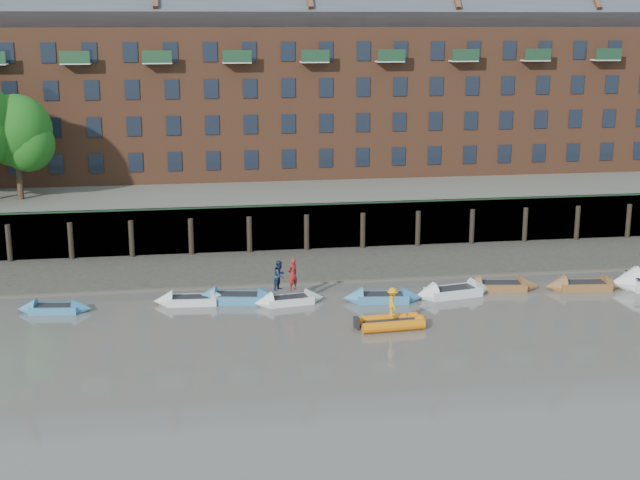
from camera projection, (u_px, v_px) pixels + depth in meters
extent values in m
plane|color=#5E5851|center=(413.00, 364.00, 41.86)|extent=(220.00, 220.00, 0.00)
cube|color=#3D382F|center=(344.00, 264.00, 59.13)|extent=(110.00, 8.00, 0.50)
cube|color=#4C4336|center=(354.00, 278.00, 55.86)|extent=(110.00, 1.60, 0.10)
cube|color=#2D2A26|center=(333.00, 226.00, 62.97)|extent=(110.00, 0.80, 3.20)
cylinder|color=black|center=(9.00, 244.00, 59.14)|extent=(0.36, 0.36, 2.60)
cylinder|color=black|center=(71.00, 242.00, 59.74)|extent=(0.36, 0.36, 2.60)
cylinder|color=black|center=(132.00, 239.00, 60.33)|extent=(0.36, 0.36, 2.60)
cylinder|color=black|center=(191.00, 237.00, 60.93)|extent=(0.36, 0.36, 2.60)
cylinder|color=black|center=(249.00, 235.00, 61.52)|extent=(0.36, 0.36, 2.60)
cylinder|color=black|center=(307.00, 233.00, 62.12)|extent=(0.36, 0.36, 2.60)
cylinder|color=black|center=(363.00, 231.00, 62.71)|extent=(0.36, 0.36, 2.60)
cylinder|color=black|center=(418.00, 229.00, 63.31)|extent=(0.36, 0.36, 2.60)
cylinder|color=black|center=(472.00, 227.00, 63.90)|extent=(0.36, 0.36, 2.60)
cylinder|color=black|center=(525.00, 225.00, 64.50)|extent=(0.36, 0.36, 2.60)
cylinder|color=black|center=(577.00, 223.00, 65.09)|extent=(0.36, 0.36, 2.60)
cylinder|color=black|center=(628.00, 222.00, 65.69)|extent=(0.36, 0.36, 2.60)
cube|color=#264C2D|center=(334.00, 204.00, 62.28)|extent=(110.00, 0.06, 0.10)
cube|color=#5E594D|center=(307.00, 191.00, 76.01)|extent=(110.00, 28.00, 3.20)
cube|color=brown|center=(305.00, 100.00, 75.15)|extent=(80.00, 10.00, 12.00)
cube|color=#42444C|center=(304.00, 12.00, 73.43)|extent=(80.60, 15.56, 15.56)
cube|color=black|center=(16.00, 165.00, 67.92)|extent=(1.10, 0.12, 1.50)
cube|color=black|center=(56.00, 164.00, 68.37)|extent=(1.10, 0.12, 1.50)
cube|color=black|center=(96.00, 163.00, 68.81)|extent=(1.10, 0.12, 1.50)
cube|color=black|center=(136.00, 162.00, 69.26)|extent=(1.10, 0.12, 1.50)
cube|color=black|center=(175.00, 161.00, 69.71)|extent=(1.10, 0.12, 1.50)
cube|color=black|center=(213.00, 160.00, 70.15)|extent=(1.10, 0.12, 1.50)
cube|color=black|center=(251.00, 160.00, 70.60)|extent=(1.10, 0.12, 1.50)
cube|color=black|center=(289.00, 159.00, 71.05)|extent=(1.10, 0.12, 1.50)
cube|color=black|center=(326.00, 158.00, 71.49)|extent=(1.10, 0.12, 1.50)
cube|color=black|center=(362.00, 157.00, 71.94)|extent=(1.10, 0.12, 1.50)
cube|color=black|center=(399.00, 156.00, 72.38)|extent=(1.10, 0.12, 1.50)
cube|color=black|center=(434.00, 155.00, 72.83)|extent=(1.10, 0.12, 1.50)
cube|color=black|center=(469.00, 155.00, 73.28)|extent=(1.10, 0.12, 1.50)
cube|color=black|center=(504.00, 154.00, 73.72)|extent=(1.10, 0.12, 1.50)
cube|color=black|center=(539.00, 153.00, 74.17)|extent=(1.10, 0.12, 1.50)
cube|color=black|center=(573.00, 152.00, 74.62)|extent=(1.10, 0.12, 1.50)
cube|color=black|center=(606.00, 151.00, 75.06)|extent=(1.10, 0.12, 1.50)
cube|color=black|center=(640.00, 151.00, 75.51)|extent=(1.10, 0.12, 1.50)
cube|color=black|center=(13.00, 128.00, 67.25)|extent=(1.10, 0.12, 1.50)
cube|color=black|center=(54.00, 128.00, 67.70)|extent=(1.10, 0.12, 1.50)
cube|color=black|center=(94.00, 127.00, 68.14)|extent=(1.10, 0.12, 1.50)
cube|color=black|center=(134.00, 126.00, 68.59)|extent=(1.10, 0.12, 1.50)
cube|color=black|center=(173.00, 126.00, 69.04)|extent=(1.10, 0.12, 1.50)
cube|color=black|center=(212.00, 125.00, 69.48)|extent=(1.10, 0.12, 1.50)
cube|color=black|center=(251.00, 124.00, 69.93)|extent=(1.10, 0.12, 1.50)
cube|color=black|center=(288.00, 124.00, 70.37)|extent=(1.10, 0.12, 1.50)
cube|color=black|center=(326.00, 123.00, 70.82)|extent=(1.10, 0.12, 1.50)
cube|color=black|center=(363.00, 122.00, 71.27)|extent=(1.10, 0.12, 1.50)
cube|color=black|center=(399.00, 122.00, 71.71)|extent=(1.10, 0.12, 1.50)
cube|color=black|center=(435.00, 121.00, 72.16)|extent=(1.10, 0.12, 1.50)
cube|color=black|center=(471.00, 120.00, 72.61)|extent=(1.10, 0.12, 1.50)
cube|color=black|center=(506.00, 120.00, 73.05)|extent=(1.10, 0.12, 1.50)
cube|color=black|center=(541.00, 119.00, 73.50)|extent=(1.10, 0.12, 1.50)
cube|color=black|center=(575.00, 119.00, 73.94)|extent=(1.10, 0.12, 1.50)
cube|color=black|center=(609.00, 118.00, 74.39)|extent=(1.10, 0.12, 1.50)
cube|color=black|center=(10.00, 91.00, 66.58)|extent=(1.10, 0.12, 1.50)
cube|color=black|center=(51.00, 91.00, 67.03)|extent=(1.10, 0.12, 1.50)
cube|color=black|center=(92.00, 90.00, 67.47)|extent=(1.10, 0.12, 1.50)
cube|color=black|center=(132.00, 90.00, 67.92)|extent=(1.10, 0.12, 1.50)
cube|color=black|center=(172.00, 89.00, 68.37)|extent=(1.10, 0.12, 1.50)
cube|color=black|center=(211.00, 89.00, 68.81)|extent=(1.10, 0.12, 1.50)
cube|color=black|center=(250.00, 88.00, 69.26)|extent=(1.10, 0.12, 1.50)
cube|color=black|center=(288.00, 88.00, 69.70)|extent=(1.10, 0.12, 1.50)
cube|color=black|center=(326.00, 87.00, 70.15)|extent=(1.10, 0.12, 1.50)
cube|color=black|center=(363.00, 87.00, 70.60)|extent=(1.10, 0.12, 1.50)
cube|color=black|center=(400.00, 87.00, 71.04)|extent=(1.10, 0.12, 1.50)
cube|color=black|center=(436.00, 86.00, 71.49)|extent=(1.10, 0.12, 1.50)
cube|color=black|center=(472.00, 86.00, 71.94)|extent=(1.10, 0.12, 1.50)
cube|color=black|center=(508.00, 85.00, 72.38)|extent=(1.10, 0.12, 1.50)
cube|color=black|center=(543.00, 85.00, 72.83)|extent=(1.10, 0.12, 1.50)
cube|color=black|center=(577.00, 85.00, 73.27)|extent=(1.10, 0.12, 1.50)
cube|color=black|center=(612.00, 84.00, 73.72)|extent=(1.10, 0.12, 1.50)
cube|color=black|center=(6.00, 53.00, 65.91)|extent=(1.10, 0.12, 1.50)
cube|color=black|center=(48.00, 53.00, 66.36)|extent=(1.10, 0.12, 1.50)
cube|color=black|center=(90.00, 52.00, 66.80)|extent=(1.10, 0.12, 1.50)
cube|color=black|center=(130.00, 52.00, 67.25)|extent=(1.10, 0.12, 1.50)
cube|color=black|center=(170.00, 52.00, 67.70)|extent=(1.10, 0.12, 1.50)
cube|color=black|center=(210.00, 52.00, 68.14)|extent=(1.10, 0.12, 1.50)
cube|color=black|center=(249.00, 52.00, 68.59)|extent=(1.10, 0.12, 1.50)
cube|color=black|center=(288.00, 51.00, 69.03)|extent=(1.10, 0.12, 1.50)
cube|color=black|center=(326.00, 51.00, 69.48)|extent=(1.10, 0.12, 1.50)
cube|color=black|center=(364.00, 51.00, 69.93)|extent=(1.10, 0.12, 1.50)
cube|color=black|center=(401.00, 51.00, 70.37)|extent=(1.10, 0.12, 1.50)
cube|color=black|center=(437.00, 51.00, 70.82)|extent=(1.10, 0.12, 1.50)
cube|color=black|center=(474.00, 50.00, 71.27)|extent=(1.10, 0.12, 1.50)
cube|color=black|center=(510.00, 50.00, 71.71)|extent=(1.10, 0.12, 1.50)
cube|color=black|center=(545.00, 50.00, 72.16)|extent=(1.10, 0.12, 1.50)
cube|color=black|center=(580.00, 50.00, 72.60)|extent=(1.10, 0.12, 1.50)
cube|color=black|center=(614.00, 50.00, 73.05)|extent=(1.10, 0.12, 1.50)
cylinder|color=#3A281C|center=(19.00, 172.00, 63.72)|extent=(0.44, 0.44, 4.00)
sphere|color=#1E6218|center=(16.00, 130.00, 63.01)|extent=(5.12, 5.12, 5.12)
cube|color=teal|center=(55.00, 309.00, 49.29)|extent=(2.73, 1.49, 0.41)
cone|color=teal|center=(82.00, 308.00, 49.33)|extent=(1.15, 1.29, 1.18)
cone|color=teal|center=(27.00, 309.00, 49.24)|extent=(1.15, 1.29, 1.18)
cube|color=black|center=(54.00, 306.00, 49.24)|extent=(2.27, 1.14, 0.06)
cube|color=silver|center=(192.00, 300.00, 50.73)|extent=(2.87, 1.45, 0.44)
cone|color=silver|center=(221.00, 300.00, 50.86)|extent=(1.17, 1.33, 1.26)
cone|color=silver|center=(163.00, 301.00, 50.60)|extent=(1.17, 1.33, 1.26)
cube|color=black|center=(192.00, 297.00, 50.68)|extent=(2.39, 1.11, 0.06)
cube|color=teal|center=(237.00, 298.00, 51.05)|extent=(3.34, 1.96, 0.49)
cone|color=teal|center=(269.00, 298.00, 51.00)|extent=(1.45, 1.61, 1.42)
cone|color=teal|center=(205.00, 298.00, 51.10)|extent=(1.45, 1.61, 1.42)
cube|color=black|center=(237.00, 294.00, 51.00)|extent=(2.76, 1.51, 0.06)
cube|color=silver|center=(289.00, 300.00, 50.77)|extent=(2.80, 1.60, 0.41)
cone|color=silver|center=(315.00, 298.00, 51.23)|extent=(1.20, 1.34, 1.20)
cone|color=silver|center=(263.00, 303.00, 50.31)|extent=(1.20, 1.34, 1.20)
cube|color=black|center=(289.00, 297.00, 50.73)|extent=(2.32, 1.23, 0.06)
cube|color=teal|center=(382.00, 298.00, 51.17)|extent=(3.07, 1.66, 0.46)
cone|color=teal|center=(412.00, 297.00, 51.23)|extent=(1.29, 1.45, 1.33)
cone|color=teal|center=(353.00, 298.00, 51.10)|extent=(1.29, 1.45, 1.33)
cube|color=black|center=(383.00, 294.00, 51.12)|extent=(2.55, 1.27, 0.06)
cube|color=silver|center=(453.00, 292.00, 52.18)|extent=(3.41, 2.04, 0.50)
cone|color=silver|center=(481.00, 289.00, 52.81)|extent=(1.50, 1.66, 1.44)
cone|color=silver|center=(425.00, 295.00, 51.56)|extent=(1.50, 1.66, 1.44)
cube|color=black|center=(453.00, 288.00, 52.13)|extent=(2.82, 1.58, 0.06)
cube|color=brown|center=(500.00, 286.00, 53.37)|extent=(3.19, 1.78, 0.47)
cone|color=brown|center=(529.00, 286.00, 53.39)|extent=(1.36, 1.52, 1.37)
cone|color=brown|center=(470.00, 286.00, 53.35)|extent=(1.36, 1.52, 1.37)
cube|color=black|center=(500.00, 283.00, 53.32)|extent=(2.64, 1.37, 0.06)
cube|color=brown|center=(584.00, 286.00, 53.46)|extent=(3.15, 1.62, 0.48)
cone|color=brown|center=(613.00, 285.00, 53.58)|extent=(1.30, 1.47, 1.38)
cone|color=brown|center=(555.00, 286.00, 53.34)|extent=(1.30, 1.47, 1.38)
cube|color=black|center=(584.00, 282.00, 53.41)|extent=(2.62, 1.24, 0.06)
cylinder|color=orange|center=(387.00, 319.00, 47.35)|extent=(3.36, 0.80, 0.55)
cylinder|color=orange|center=(394.00, 326.00, 46.25)|extent=(3.36, 0.80, 0.55)
sphere|color=orange|center=(420.00, 320.00, 47.17)|extent=(0.63, 0.63, 0.63)
cube|color=black|center=(390.00, 323.00, 46.80)|extent=(2.84, 1.16, 0.19)
cone|color=silver|center=(624.00, 282.00, 53.45)|extent=(1.74, 2.04, 1.96)
imported|color=maroon|center=(293.00, 274.00, 50.50)|extent=(0.80, 0.75, 1.84)
imported|color=#19233F|center=(280.00, 275.00, 50.45)|extent=(1.03, 1.07, 1.73)
imported|color=orange|center=(393.00, 303.00, 46.50)|extent=(0.62, 1.05, 1.61)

